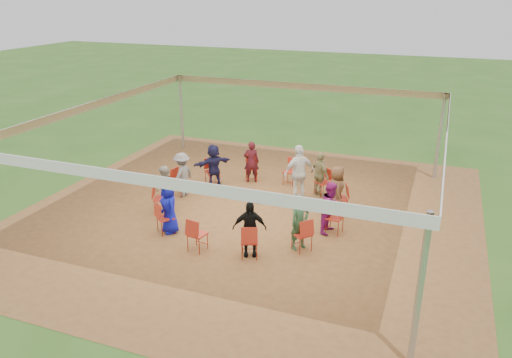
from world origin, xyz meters
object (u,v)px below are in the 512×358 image
(chair_9, at_px, (197,234))
(person_seated_7, at_px, (169,207))
(chair_2, at_px, (323,182))
(person_seated_6, at_px, (165,190))
(person_seated_1, at_px, (337,190))
(person_seated_9, at_px, (300,223))
(chair_0, at_px, (335,218))
(chair_5, at_px, (212,172))
(person_seated_3, at_px, (251,162))
(person_seated_0, at_px, (331,208))
(laptop, at_px, (325,208))
(person_seated_2, at_px, (320,175))
(cable_coil, at_px, (259,201))
(chair_10, at_px, (249,241))
(chair_11, at_px, (302,234))
(person_seated_5, at_px, (182,175))
(person_seated_8, at_px, (249,229))
(chair_6, at_px, (180,182))
(chair_8, at_px, (166,218))
(standing_person, at_px, (299,173))
(chair_4, at_px, (251,168))
(chair_3, at_px, (290,172))
(chair_7, at_px, (161,198))

(chair_9, xyz_separation_m, person_seated_7, (-1.17, 0.66, 0.28))
(chair_2, xyz_separation_m, person_seated_6, (-4.04, -2.95, 0.28))
(person_seated_1, xyz_separation_m, person_seated_9, (-0.41, -2.50, 0.00))
(chair_0, xyz_separation_m, chair_5, (-4.67, 2.10, 0.00))
(chair_5, bearing_deg, person_seated_9, 90.00)
(person_seated_7, bearing_deg, person_seated_3, 120.00)
(chair_0, distance_m, person_seated_1, 1.37)
(person_seated_0, height_order, laptop, person_seated_0)
(person_seated_2, height_order, laptop, person_seated_2)
(person_seated_1, bearing_deg, cable_coil, 71.40)
(person_seated_3, bearing_deg, chair_10, 90.00)
(chair_10, bearing_deg, person_seated_7, 147.70)
(chair_11, height_order, person_seated_1, person_seated_1)
(person_seated_1, relative_size, person_seated_7, 1.00)
(chair_9, height_order, person_seated_7, person_seated_7)
(chair_0, bearing_deg, person_seated_1, 19.94)
(chair_10, xyz_separation_m, person_seated_3, (-1.84, 4.84, 0.28))
(person_seated_2, distance_m, person_seated_6, 4.89)
(chair_11, bearing_deg, person_seated_7, 133.67)
(person_seated_5, distance_m, person_seated_8, 4.38)
(chair_2, distance_m, person_seated_0, 2.61)
(chair_6, bearing_deg, chair_8, 30.00)
(person_seated_9, distance_m, standing_person, 3.16)
(person_seated_3, bearing_deg, chair_0, 120.77)
(chair_0, xyz_separation_m, cable_coil, (-2.65, 1.23, -0.43))
(chair_8, bearing_deg, cable_coil, 99.39)
(chair_9, xyz_separation_m, chair_10, (1.36, 0.14, 0.00))
(person_seated_6, xyz_separation_m, person_seated_7, (0.77, -1.06, 0.00))
(chair_2, relative_size, standing_person, 0.50)
(person_seated_9, height_order, standing_person, standing_person)
(chair_8, distance_m, person_seated_7, 0.30)
(person_seated_5, bearing_deg, chair_8, 27.70)
(chair_2, distance_m, person_seated_5, 4.49)
(chair_10, bearing_deg, chair_11, 15.00)
(chair_0, distance_m, chair_4, 4.59)
(chair_2, relative_size, chair_4, 1.00)
(person_seated_8, bearing_deg, person_seated_2, 60.00)
(person_seated_5, bearing_deg, chair_5, 169.94)
(chair_5, height_order, chair_8, same)
(chair_6, distance_m, laptop, 5.02)
(laptop, bearing_deg, person_seated_6, 105.52)
(chair_4, relative_size, laptop, 2.63)
(chair_3, distance_m, chair_11, 4.59)
(person_seated_5, bearing_deg, chair_10, 59.23)
(chair_4, xyz_separation_m, person_seated_8, (1.84, -4.84, 0.28))
(chair_7, distance_m, person_seated_0, 5.01)
(chair_3, xyz_separation_m, chair_4, (-1.36, -0.14, 0.00))
(chair_6, height_order, chair_8, same)
(chair_7, bearing_deg, chair_11, 60.00)
(standing_person, bearing_deg, person_seated_3, -70.42)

